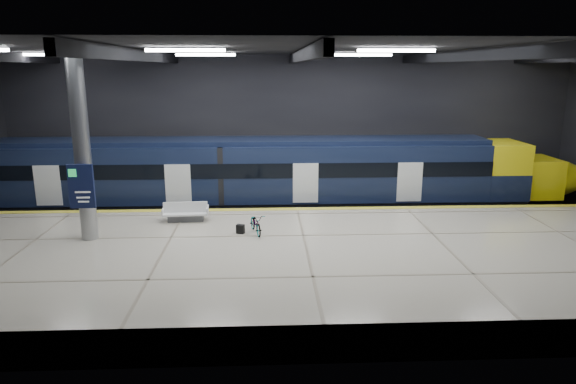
{
  "coord_description": "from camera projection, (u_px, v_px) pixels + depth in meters",
  "views": [
    {
      "loc": [
        -1.42,
        -19.58,
        7.32
      ],
      "look_at": [
        -0.47,
        1.5,
        2.2
      ],
      "focal_mm": 32.0,
      "sensor_mm": 36.0,
      "label": 1
    }
  ],
  "objects": [
    {
      "name": "train",
      "position": [
        279.0,
        176.0,
        25.62
      ],
      "size": [
        29.4,
        2.84,
        3.79
      ],
      "color": "black",
      "rests_on": "ground"
    },
    {
      "name": "room_shell",
      "position": [
        302.0,
        111.0,
        19.45
      ],
      "size": [
        30.1,
        16.1,
        8.05
      ],
      "color": "black",
      "rests_on": "ground"
    },
    {
      "name": "bench",
      "position": [
        186.0,
        214.0,
        21.32
      ],
      "size": [
        1.9,
        0.86,
        0.83
      ],
      "rotation": [
        0.0,
        0.0,
        0.05
      ],
      "color": "#595B60",
      "rests_on": "platform"
    },
    {
      "name": "info_column",
      "position": [
        82.0,
        150.0,
        18.4
      ],
      "size": [
        0.9,
        0.78,
        6.9
      ],
      "color": "#9EA0A5",
      "rests_on": "platform"
    },
    {
      "name": "safety_strip",
      "position": [
        297.0,
        209.0,
        23.21
      ],
      "size": [
        30.0,
        0.4,
        0.01
      ],
      "primitive_type": "cube",
      "color": "yellow",
      "rests_on": "platform"
    },
    {
      "name": "rails",
      "position": [
        294.0,
        214.0,
        26.12
      ],
      "size": [
        30.0,
        1.52,
        0.16
      ],
      "color": "gray",
      "rests_on": "ground"
    },
    {
      "name": "bicycle",
      "position": [
        256.0,
        223.0,
        19.73
      ],
      "size": [
        0.88,
        1.59,
        0.79
      ],
      "primitive_type": "imported",
      "rotation": [
        0.0,
        0.0,
        0.25
      ],
      "color": "#99999E",
      "rests_on": "platform"
    },
    {
      "name": "ground",
      "position": [
        301.0,
        253.0,
        20.8
      ],
      "size": [
        30.0,
        30.0,
        0.0
      ],
      "primitive_type": "plane",
      "color": "black",
      "rests_on": "ground"
    },
    {
      "name": "pannier_bag",
      "position": [
        240.0,
        229.0,
        19.75
      ],
      "size": [
        0.34,
        0.28,
        0.35
      ],
      "primitive_type": "cube",
      "rotation": [
        0.0,
        0.0,
        -0.37
      ],
      "color": "black",
      "rests_on": "platform"
    },
    {
      "name": "platform",
      "position": [
        306.0,
        263.0,
        18.24
      ],
      "size": [
        30.0,
        11.0,
        1.1
      ],
      "primitive_type": "cube",
      "color": "beige",
      "rests_on": "ground"
    }
  ]
}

